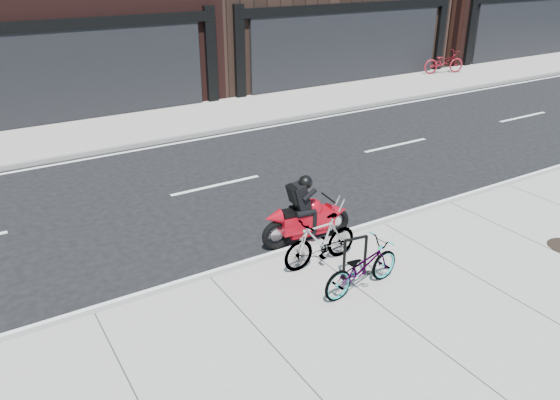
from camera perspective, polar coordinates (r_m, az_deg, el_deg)
ground at (r=12.12m, az=-2.64°, el=-1.61°), size 120.00×120.00×0.00m
sidewalk_near at (r=8.69m, az=14.06°, el=-13.60°), size 60.00×6.00×0.13m
sidewalk_far at (r=18.83m, az=-14.27°, el=7.47°), size 60.00×3.50×0.13m
bike_rack at (r=9.51m, az=7.85°, el=-5.58°), size 0.47×0.11×0.79m
bicycle_front at (r=9.22m, az=8.52°, el=-6.95°), size 1.66×0.71×0.85m
bicycle_rear at (r=9.85m, az=4.25°, el=-4.26°), size 1.56×0.47×0.93m
motorcycle at (r=10.81m, az=3.21°, el=-1.53°), size 1.94×0.60×1.45m
bicycle_far at (r=27.49m, az=16.74°, el=13.66°), size 2.12×1.22×1.05m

